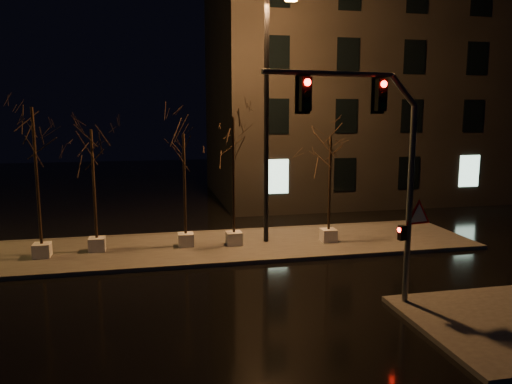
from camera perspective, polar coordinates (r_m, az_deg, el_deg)
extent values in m
plane|color=black|center=(15.94, -0.81, -12.14)|extent=(90.00, 90.00, 0.00)
cube|color=#403D39|center=(21.54, -3.98, -6.20)|extent=(22.00, 5.00, 0.15)
cube|color=black|center=(36.71, 15.59, 11.61)|extent=(25.00, 12.00, 15.00)
cube|color=silver|center=(21.33, -23.26, -6.13)|extent=(0.65, 0.65, 0.55)
cylinder|color=black|center=(20.79, -23.77, 1.61)|extent=(0.11, 0.11, 5.25)
cube|color=silver|center=(21.49, -17.71, -5.70)|extent=(0.65, 0.65, 0.55)
cylinder|color=black|center=(21.01, -18.04, 0.83)|extent=(0.11, 0.11, 4.39)
cube|color=silver|center=(21.39, -8.02, -5.41)|extent=(0.65, 0.65, 0.55)
cylinder|color=black|center=(20.92, -8.17, 0.86)|extent=(0.11, 0.11, 4.17)
cube|color=silver|center=(21.42, -2.54, -5.30)|extent=(0.65, 0.65, 0.55)
cylinder|color=black|center=(20.90, -2.59, 1.91)|extent=(0.11, 0.11, 4.87)
cube|color=silver|center=(22.14, 8.28, -4.90)|extent=(0.65, 0.65, 0.55)
cylinder|color=black|center=(21.70, 8.42, 0.95)|extent=(0.11, 0.11, 4.01)
cylinder|color=#53565A|center=(15.26, 17.13, -1.58)|extent=(0.17, 0.17, 5.81)
cylinder|color=#53565A|center=(13.46, 8.53, 13.24)|extent=(3.84, 0.80, 0.14)
cube|color=black|center=(14.30, 14.07, 10.70)|extent=(0.32, 0.26, 0.87)
cube|color=black|center=(13.07, 5.63, 11.08)|extent=(0.32, 0.26, 0.87)
cube|color=black|center=(15.29, 16.37, -4.50)|extent=(0.24, 0.21, 0.44)
cone|color=red|center=(15.46, 18.03, -2.58)|extent=(1.00, 0.20, 1.01)
sphere|color=#FF0C07|center=(15.02, 17.78, 11.57)|extent=(0.17, 0.17, 0.17)
cylinder|color=black|center=(21.26, 1.19, 7.93)|extent=(0.21, 0.21, 10.33)
cube|color=#FFA332|center=(21.99, 4.05, 21.09)|extent=(0.52, 0.29, 0.21)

